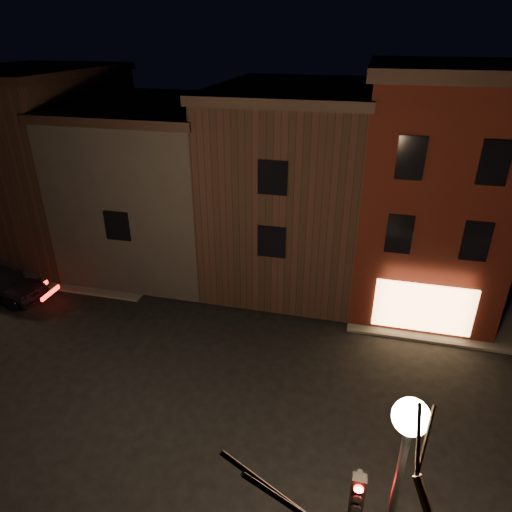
# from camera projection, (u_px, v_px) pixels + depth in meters

# --- Properties ---
(ground) EXTENTS (120.00, 120.00, 0.00)m
(ground) POSITION_uv_depth(u_px,v_px,m) (198.00, 391.00, 16.57)
(ground) COLOR black
(ground) RESTS_ON ground
(sidewalk_far_left) EXTENTS (30.00, 30.00, 0.12)m
(sidewalk_far_left) POSITION_uv_depth(u_px,v_px,m) (57.00, 185.00, 38.24)
(sidewalk_far_left) COLOR #2D2B28
(sidewalk_far_left) RESTS_ON ground
(corner_building) EXTENTS (6.50, 8.50, 10.50)m
(corner_building) POSITION_uv_depth(u_px,v_px,m) (431.00, 187.00, 20.67)
(corner_building) COLOR #3F110B
(corner_building) RESTS_ON ground
(row_building_a) EXTENTS (7.30, 10.30, 9.40)m
(row_building_a) POSITION_uv_depth(u_px,v_px,m) (293.00, 182.00, 23.22)
(row_building_a) COLOR black
(row_building_a) RESTS_ON ground
(row_building_b) EXTENTS (7.80, 10.30, 8.40)m
(row_building_b) POSITION_uv_depth(u_px,v_px,m) (162.00, 181.00, 25.01)
(row_building_b) COLOR black
(row_building_b) RESTS_ON ground
(row_building_c) EXTENTS (7.30, 10.30, 9.90)m
(row_building_c) POSITION_uv_depth(u_px,v_px,m) (45.00, 159.00, 26.24)
(row_building_c) COLOR black
(row_building_c) RESTS_ON ground
(street_lamp_near) EXTENTS (0.60, 0.60, 6.48)m
(street_lamp_near) POSITION_uv_depth(u_px,v_px,m) (401.00, 466.00, 7.71)
(street_lamp_near) COLOR black
(street_lamp_near) RESTS_ON sidewalk_near_right
(parked_car_a) EXTENTS (4.80, 2.35, 1.57)m
(parked_car_a) POSITION_uv_depth(u_px,v_px,m) (0.00, 283.00, 22.10)
(parked_car_a) COLOR black
(parked_car_a) RESTS_ON ground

